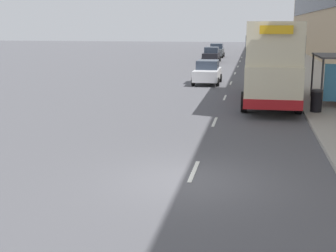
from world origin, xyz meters
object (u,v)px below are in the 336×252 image
(pedestrian_at_shelter, at_px, (336,80))
(litter_bin, at_px, (316,101))
(car_0, at_px, (212,55))
(bus_shelter, at_px, (336,70))
(double_decker_bus_near, at_px, (271,60))
(car_2, at_px, (217,51))
(car_1, at_px, (207,72))

(pedestrian_at_shelter, xyz_separation_m, litter_bin, (-1.65, -5.18, -0.41))
(car_0, bearing_deg, bus_shelter, 107.33)
(bus_shelter, height_order, double_decker_bus_near, double_decker_bus_near)
(car_2, xyz_separation_m, litter_bin, (7.85, -40.00, -0.22))
(bus_shelter, relative_size, litter_bin, 4.00)
(bus_shelter, distance_m, car_0, 30.19)
(car_1, bearing_deg, litter_bin, 119.37)
(car_2, height_order, pedestrian_at_shelter, pedestrian_at_shelter)
(car_1, distance_m, car_2, 29.00)
(litter_bin, bearing_deg, bus_shelter, 66.22)
(litter_bin, bearing_deg, car_0, 103.81)
(bus_shelter, xyz_separation_m, double_decker_bus_near, (-3.30, 0.57, 0.41))
(car_1, relative_size, litter_bin, 3.95)
(car_0, xyz_separation_m, car_1, (1.55, -20.53, -0.02))
(pedestrian_at_shelter, bearing_deg, litter_bin, -107.69)
(bus_shelter, height_order, car_0, bus_shelter)
(car_0, xyz_separation_m, litter_bin, (7.76, -31.58, -0.18))
(car_1, bearing_deg, car_2, -86.77)
(car_0, distance_m, pedestrian_at_shelter, 28.03)
(car_1, bearing_deg, bus_shelter, 131.96)
(bus_shelter, relative_size, car_0, 0.92)
(bus_shelter, distance_m, car_1, 11.18)
(bus_shelter, bearing_deg, litter_bin, -113.78)
(car_0, bearing_deg, double_decker_bus_near, 101.39)
(double_decker_bus_near, xyz_separation_m, car_0, (-5.69, 28.24, -1.44))
(car_2, bearing_deg, double_decker_bus_near, 98.95)
(car_1, xyz_separation_m, litter_bin, (6.22, -11.05, -0.16))
(car_0, height_order, car_1, car_0)
(car_1, xyz_separation_m, pedestrian_at_shelter, (7.87, -5.87, 0.25))
(double_decker_bus_near, height_order, car_2, double_decker_bus_near)
(bus_shelter, bearing_deg, car_2, 103.69)
(car_0, relative_size, car_1, 1.10)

